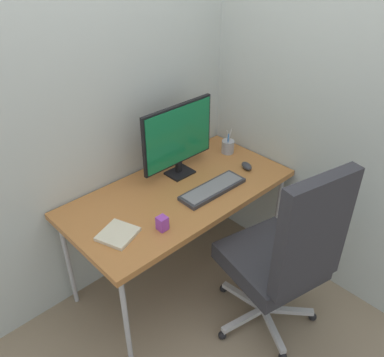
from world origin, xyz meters
name	(u,v)px	position (x,y,z in m)	size (l,w,h in m)	color
ground_plane	(181,274)	(0.00, 0.00, 0.00)	(8.00, 8.00, 0.00)	gray
wall_back	(132,60)	(0.00, 0.37, 1.40)	(2.75, 0.04, 2.80)	#B7C1BC
wall_side_right	(293,56)	(0.72, -0.20, 1.40)	(0.04, 2.07, 2.80)	#B7C1BC
desk	(179,196)	(0.00, 0.00, 0.66)	(1.38, 0.69, 0.70)	#B27038
office_chair	(285,255)	(0.11, -0.70, 0.60)	(0.62, 0.64, 1.15)	black
monitor	(178,137)	(0.13, 0.15, 0.96)	(0.53, 0.13, 0.46)	black
keyboard	(213,189)	(0.14, -0.14, 0.72)	(0.44, 0.15, 0.03)	#333338
mouse	(247,166)	(0.48, -0.12, 0.72)	(0.05, 0.09, 0.04)	#333338
pen_holder	(228,146)	(0.55, 0.11, 0.75)	(0.09, 0.09, 0.18)	#9EA0A5
notebook	(118,234)	(-0.50, -0.09, 0.71)	(0.18, 0.17, 0.02)	beige
desk_clamp_accessory	(162,223)	(-0.30, -0.20, 0.74)	(0.05, 0.05, 0.08)	purple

